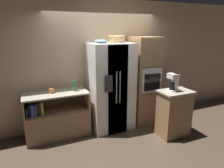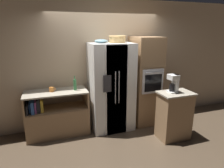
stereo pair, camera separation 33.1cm
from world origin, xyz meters
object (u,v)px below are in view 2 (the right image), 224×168
Objects in this scene: fruit_bowl at (101,41)px; coffee_maker at (174,83)px; bottle_tall at (75,84)px; refrigerator at (111,87)px; wicker_basket at (117,39)px; wall_oven at (145,81)px; mug at (52,89)px.

fruit_bowl is 0.78× the size of coffee_maker.
fruit_bowl reaches higher than bottle_tall.
refrigerator is 1.03m from wicker_basket.
refrigerator is at bearing -173.11° from wicker_basket.
bottle_tall is at bearing 178.83° from wall_oven.
coffee_maker is at bearing -25.97° from bottle_tall.
wicker_basket is 0.35m from fruit_bowl.
bottle_tall is 1.98m from coffee_maker.
mug is 2.43m from coffee_maker.
mug is (-1.04, 0.07, -0.94)m from fruit_bowl.
bottle_tall is (-0.77, 0.05, 0.13)m from refrigerator.
coffee_maker reaches higher than bottle_tall.
bottle_tall is (-0.91, 0.04, -0.90)m from wicker_basket.
wicker_basket is at bearing 6.89° from refrigerator.
coffee_maker is at bearing -38.95° from refrigerator.
refrigerator is 5.34× the size of wicker_basket.
bottle_tall is at bearing 177.71° from wicker_basket.
wall_oven is 5.71× the size of coffee_maker.
wicker_basket is 1.44m from coffee_maker.
wall_oven is 6.59× the size of bottle_tall.
coffee_maker is (1.21, -0.84, -0.76)m from fruit_bowl.
wall_oven is at bearing 0.32° from wicker_basket.
bottle_tall is 2.44× the size of mug.
wicker_basket is 1.28m from bottle_tall.
coffee_maker reaches higher than mug.
wall_oven is at bearing -1.17° from bottle_tall.
bottle_tall is at bearing 154.03° from coffee_maker.
refrigerator is 1.01m from fruit_bowl.
fruit_bowl reaches higher than coffee_maker.
wicker_basket is 1.29× the size of fruit_bowl.
refrigerator is 15.16× the size of mug.
wicker_basket is (0.14, 0.02, 1.02)m from refrigerator.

